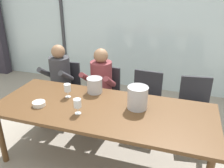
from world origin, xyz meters
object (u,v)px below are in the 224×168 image
at_px(chair_left_of_center, 105,91).
at_px(wine_glass_by_left_taster, 77,104).
at_px(person_maroon_top, 99,84).
at_px(person_charcoal_jacket, 58,78).
at_px(dining_table, 103,113).
at_px(ice_bucket_secondary, 95,85).
at_px(ice_bucket_primary, 138,97).
at_px(chair_right_of_center, 195,104).
at_px(chair_near_curtain, 66,85).
at_px(tasting_bowl, 39,104).
at_px(chair_center, 146,97).
at_px(wine_glass_near_bucket, 67,88).

relative_size(chair_left_of_center, wine_glass_by_left_taster, 5.02).
bearing_deg(wine_glass_by_left_taster, person_maroon_top, 97.24).
height_order(chair_left_of_center, person_charcoal_jacket, person_charcoal_jacket).
distance_m(dining_table, ice_bucket_secondary, 0.46).
bearing_deg(chair_left_of_center, dining_table, -66.63).
bearing_deg(chair_left_of_center, ice_bucket_primary, -44.04).
height_order(chair_right_of_center, wine_glass_by_left_taster, wine_glass_by_left_taster).
height_order(ice_bucket_primary, ice_bucket_secondary, ice_bucket_primary).
bearing_deg(chair_near_curtain, chair_left_of_center, -3.30).
bearing_deg(tasting_bowl, chair_center, 45.36).
height_order(chair_near_curtain, person_charcoal_jacket, person_charcoal_jacket).
bearing_deg(ice_bucket_primary, chair_right_of_center, 49.16).
distance_m(chair_left_of_center, wine_glass_near_bucket, 0.88).
relative_size(tasting_bowl, wine_glass_by_left_taster, 0.85).
distance_m(person_charcoal_jacket, wine_glass_near_bucket, 0.86).
distance_m(chair_right_of_center, wine_glass_by_left_taster, 1.69).
bearing_deg(chair_near_curtain, ice_bucket_primary, -32.51).
xyz_separation_m(ice_bucket_primary, tasting_bowl, (-1.09, -0.30, -0.11)).
relative_size(chair_center, chair_right_of_center, 1.00).
distance_m(chair_right_of_center, person_maroon_top, 1.39).
height_order(chair_center, wine_glass_by_left_taster, wine_glass_by_left_taster).
relative_size(chair_near_curtain, wine_glass_by_left_taster, 5.02).
height_order(dining_table, ice_bucket_secondary, ice_bucket_secondary).
xyz_separation_m(person_charcoal_jacket, ice_bucket_primary, (1.41, -0.65, 0.20)).
bearing_deg(dining_table, chair_center, 68.95).
height_order(person_maroon_top, ice_bucket_secondary, person_maroon_top).
bearing_deg(person_charcoal_jacket, tasting_bowl, -67.29).
relative_size(ice_bucket_primary, wine_glass_by_left_taster, 1.51).
bearing_deg(person_maroon_top, person_charcoal_jacket, -175.07).
height_order(person_maroon_top, wine_glass_near_bucket, person_maroon_top).
relative_size(chair_near_curtain, ice_bucket_secondary, 4.29).
distance_m(person_maroon_top, ice_bucket_secondary, 0.46).
height_order(ice_bucket_secondary, tasting_bowl, ice_bucket_secondary).
relative_size(person_charcoal_jacket, wine_glass_near_bucket, 6.85).
height_order(tasting_bowl, wine_glass_by_left_taster, wine_glass_by_left_taster).
bearing_deg(ice_bucket_primary, wine_glass_near_bucket, 179.94).
bearing_deg(wine_glass_by_left_taster, ice_bucket_primary, 28.65).
bearing_deg(tasting_bowl, ice_bucket_secondary, 47.96).
bearing_deg(wine_glass_near_bucket, person_maroon_top, 75.57).
distance_m(dining_table, chair_right_of_center, 1.37).
distance_m(person_charcoal_jacket, person_maroon_top, 0.69).
bearing_deg(dining_table, chair_near_curtain, 136.89).
bearing_deg(chair_center, tasting_bowl, -131.89).
distance_m(chair_right_of_center, wine_glass_near_bucket, 1.75).
bearing_deg(tasting_bowl, chair_right_of_center, 31.34).
height_order(dining_table, tasting_bowl, tasting_bowl).
bearing_deg(ice_bucket_secondary, wine_glass_near_bucket, -139.40).
bearing_deg(chair_near_curtain, chair_center, -2.98).
relative_size(chair_center, wine_glass_by_left_taster, 5.02).
bearing_deg(chair_left_of_center, chair_near_curtain, -176.03).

